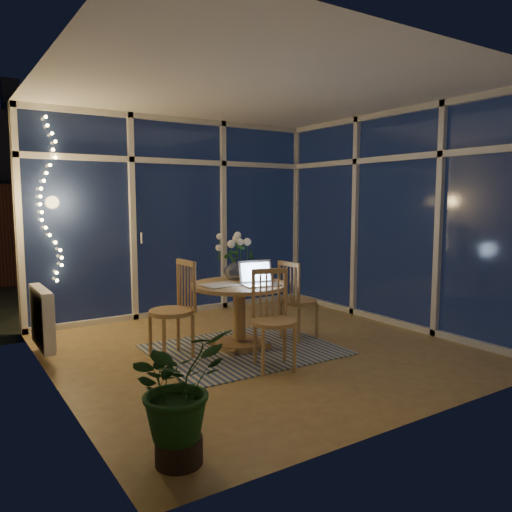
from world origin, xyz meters
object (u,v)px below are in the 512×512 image
(chair_front, at_px, (274,320))
(laptop, at_px, (261,273))
(flower_vase, at_px, (234,270))
(chair_right, at_px, (299,299))
(dining_table, at_px, (239,316))
(potted_plant, at_px, (178,401))
(chair_left, at_px, (171,309))

(chair_front, distance_m, laptop, 0.65)
(flower_vase, bearing_deg, chair_right, -26.32)
(dining_table, xyz_separation_m, potted_plant, (-1.48, -1.77, 0.04))
(chair_left, height_order, laptop, chair_left)
(flower_vase, bearing_deg, laptop, -85.90)
(potted_plant, bearing_deg, laptop, 44.17)
(dining_table, distance_m, potted_plant, 2.31)
(dining_table, relative_size, potted_plant, 1.31)
(chair_left, distance_m, chair_right, 1.46)
(chair_right, bearing_deg, potted_plant, 120.23)
(laptop, bearing_deg, dining_table, 128.46)
(chair_right, bearing_deg, dining_table, 77.16)
(dining_table, relative_size, chair_right, 1.12)
(chair_right, xyz_separation_m, chair_front, (-0.79, -0.66, 0.01))
(chair_left, bearing_deg, laptop, 67.37)
(flower_vase, relative_size, potted_plant, 0.28)
(chair_right, distance_m, flower_vase, 0.79)
(flower_vase, xyz_separation_m, potted_plant, (-1.56, -2.02, -0.40))
(dining_table, distance_m, chair_right, 0.74)
(chair_right, xyz_separation_m, flower_vase, (-0.64, 0.32, 0.34))
(chair_front, xyz_separation_m, laptop, (0.19, 0.51, 0.35))
(flower_vase, bearing_deg, potted_plant, -127.81)
(dining_table, xyz_separation_m, laptop, (0.12, -0.22, 0.47))
(chair_left, relative_size, laptop, 2.69)
(chair_right, bearing_deg, laptop, 96.34)
(dining_table, distance_m, laptop, 0.53)
(laptop, relative_size, potted_plant, 0.47)
(chair_left, bearing_deg, chair_front, 35.86)
(dining_table, height_order, flower_vase, flower_vase)
(chair_left, distance_m, potted_plant, 1.99)
(chair_front, bearing_deg, chair_left, 148.16)
(chair_right, height_order, flower_vase, flower_vase)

